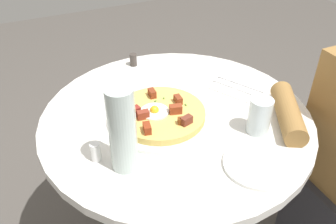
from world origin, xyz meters
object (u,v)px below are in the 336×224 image
at_px(fork, 241,84).
at_px(water_bottle, 122,130).
at_px(dining_table, 176,155).
at_px(breakfast_pizza, 159,113).
at_px(bread_plate, 258,164).
at_px(water_glass, 260,116).
at_px(pepper_shaker, 133,60).
at_px(knife, 236,88).
at_px(salt_shaker, 96,152).
at_px(pizza_plate, 160,117).

distance_m(fork, water_bottle, 0.57).
bearing_deg(dining_table, breakfast_pizza, 87.95).
relative_size(bread_plate, water_glass, 1.66).
xyz_separation_m(water_glass, pepper_shaker, (0.54, 0.20, -0.03)).
bearing_deg(bread_plate, water_glass, -35.35).
bearing_deg(water_glass, knife, -17.33).
xyz_separation_m(dining_table, salt_shaker, (-0.09, 0.29, 0.20)).
bearing_deg(breakfast_pizza, knife, -81.65).
height_order(dining_table, salt_shaker, salt_shaker).
distance_m(water_bottle, salt_shaker, 0.13).
xyz_separation_m(pizza_plate, water_glass, (-0.18, -0.24, 0.05)).
distance_m(fork, water_glass, 0.26).
bearing_deg(salt_shaker, bread_plate, -117.77).
bearing_deg(pepper_shaker, bread_plate, -170.64).
xyz_separation_m(dining_table, fork, (0.07, -0.29, 0.18)).
bearing_deg(knife, water_glass, 134.37).
height_order(bread_plate, pepper_shaker, pepper_shaker).
relative_size(dining_table, breakfast_pizza, 3.07).
bearing_deg(pizza_plate, pepper_shaker, -7.32).
bearing_deg(bread_plate, knife, -24.44).
xyz_separation_m(breakfast_pizza, knife, (0.05, -0.32, -0.02)).
bearing_deg(water_bottle, pizza_plate, -47.61).
relative_size(knife, water_bottle, 0.73).
bearing_deg(water_glass, water_bottle, 86.46).
height_order(water_bottle, pepper_shaker, water_bottle).
xyz_separation_m(pizza_plate, pepper_shaker, (0.36, -0.05, 0.02)).
relative_size(dining_table, fork, 4.83).
bearing_deg(water_glass, dining_table, 47.30).
xyz_separation_m(bread_plate, knife, (0.35, -0.16, 0.00)).
xyz_separation_m(salt_shaker, pepper_shaker, (0.46, -0.28, -0.00)).
bearing_deg(water_glass, fork, -22.89).
bearing_deg(pepper_shaker, water_bottle, 157.54).
bearing_deg(knife, fork, -90.00).
bearing_deg(pizza_plate, knife, -81.91).
distance_m(fork, pepper_shaker, 0.43).
height_order(pizza_plate, salt_shaker, salt_shaker).
relative_size(dining_table, pizza_plate, 2.62).
xyz_separation_m(pizza_plate, water_bottle, (-0.15, 0.17, 0.12)).
relative_size(breakfast_pizza, bread_plate, 1.50).
bearing_deg(breakfast_pizza, salt_shaker, 112.56).
distance_m(pizza_plate, water_glass, 0.31).
bearing_deg(dining_table, pizza_plate, 86.24).
xyz_separation_m(dining_table, water_bottle, (-0.15, 0.22, 0.30)).
relative_size(pizza_plate, salt_shaker, 5.74).
bearing_deg(fork, dining_table, 74.44).
relative_size(pizza_plate, water_glass, 2.92).
bearing_deg(fork, salt_shaker, 77.11).
relative_size(breakfast_pizza, pepper_shaker, 5.81).
xyz_separation_m(knife, water_bottle, (-0.20, 0.48, 0.12)).
bearing_deg(dining_table, knife, -79.37).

